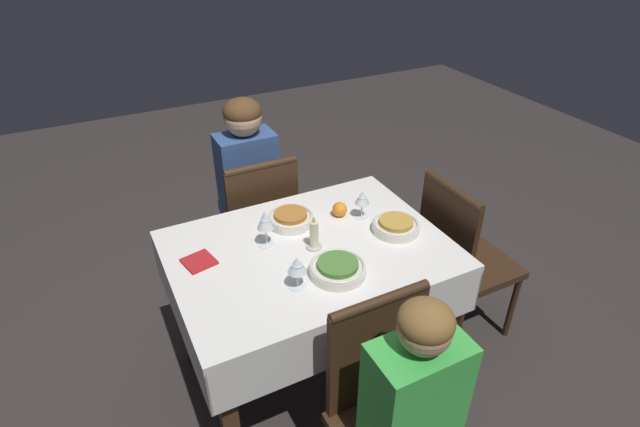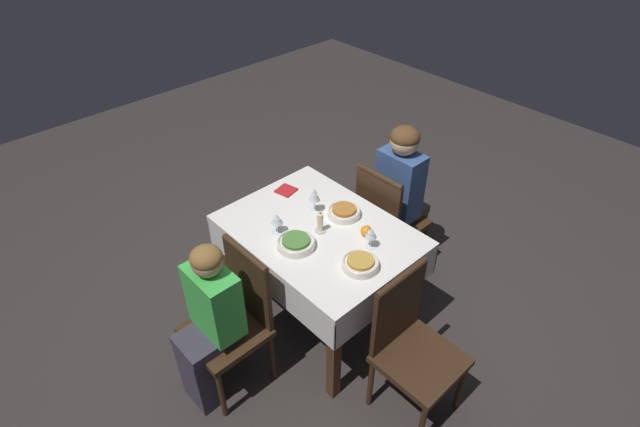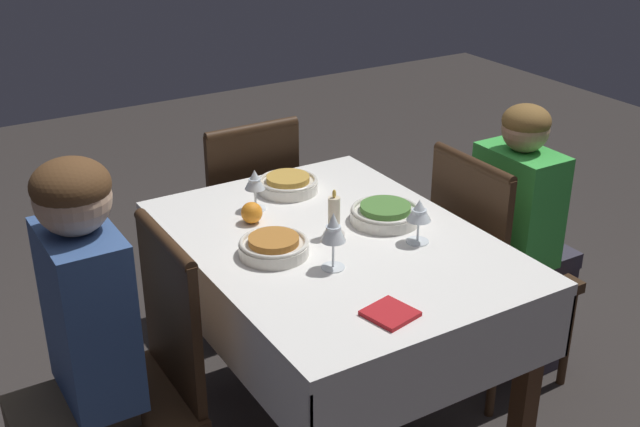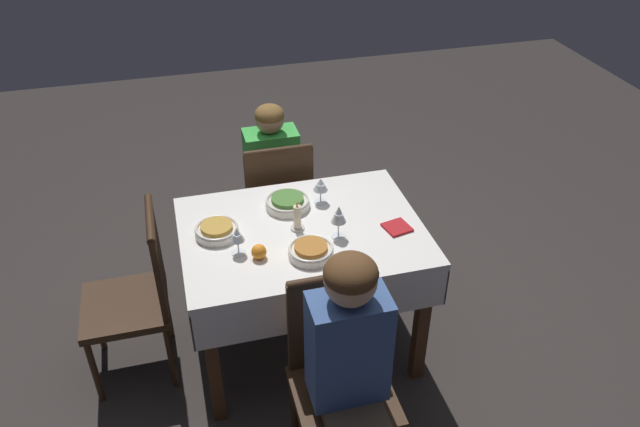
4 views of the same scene
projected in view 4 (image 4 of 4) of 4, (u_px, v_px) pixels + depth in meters
ground_plane at (304, 343)px, 3.36m from camera, size 8.00×8.00×0.00m
dining_table at (302, 248)px, 2.99m from camera, size 1.14×0.84×0.76m
chair_south at (340, 370)px, 2.57m from camera, size 0.41×0.41×0.92m
chair_north at (277, 203)px, 3.59m from camera, size 0.41×0.41×0.92m
chair_west at (138, 291)px, 2.97m from camera, size 0.41×0.41×0.92m
person_adult_denim at (352, 371)px, 2.35m from camera, size 0.30×0.34×1.17m
person_child_green at (271, 176)px, 3.68m from camera, size 0.30×0.33×1.06m
bowl_south at (311, 251)px, 2.75m from camera, size 0.20×0.20×0.06m
wine_glass_south at (339, 215)px, 2.81m from camera, size 0.07×0.07×0.17m
bowl_north at (288, 202)px, 3.07m from camera, size 0.22×0.22×0.06m
wine_glass_north at (321, 185)px, 3.06m from camera, size 0.07×0.07×0.14m
bowl_west at (217, 230)px, 2.88m from camera, size 0.20×0.20×0.06m
wine_glass_west at (237, 236)px, 2.72m from camera, size 0.07×0.07×0.14m
candle_centerpiece at (297, 219)px, 2.90m from camera, size 0.07×0.07×0.15m
orange_fruit at (259, 252)px, 2.73m from camera, size 0.07×0.07×0.07m
napkin_red_folded at (397, 227)px, 2.93m from camera, size 0.14×0.14×0.01m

